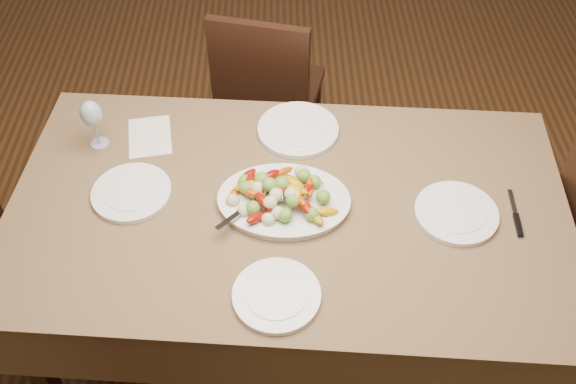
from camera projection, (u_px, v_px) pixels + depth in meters
The scene contains 13 objects.
floor at pixel (269, 322), 2.67m from camera, with size 6.00×6.00×0.00m, color #3C2312.
dining_table at pixel (288, 272), 2.38m from camera, with size 1.84×1.04×0.76m, color brown.
chair_far at pixel (272, 90), 2.95m from camera, with size 0.42×0.42×0.95m, color black, non-canonical shape.
serving_platter at pixel (284, 202), 2.09m from camera, with size 0.42×0.31×0.02m, color white.
roasted_vegetables at pixel (284, 190), 2.05m from camera, with size 0.35×0.23×0.09m, color maroon, non-canonical shape.
serving_spoon at pixel (263, 202), 2.04m from camera, with size 0.28×0.06×0.03m, color #9EA0A8, non-canonical shape.
plate_left at pixel (132, 193), 2.13m from camera, with size 0.26×0.26×0.02m, color white.
plate_right at pixel (456, 213), 2.07m from camera, with size 0.27×0.27×0.02m, color white.
plate_far at pixel (298, 130), 2.33m from camera, with size 0.30×0.30×0.02m, color white.
plate_near at pixel (277, 295), 1.86m from camera, with size 0.26×0.26×0.02m, color white.
wine_glass at pixel (94, 123), 2.22m from camera, with size 0.08×0.08×0.20m, color #8C99A5, non-canonical shape.
menu_card at pixel (150, 136), 2.32m from camera, with size 0.15×0.21×0.00m, color silver.
table_knife at pixel (515, 215), 2.06m from camera, with size 0.02×0.20×0.01m, color #9EA0A8, non-canonical shape.
Camera 1 is at (0.06, -1.40, 2.34)m, focal length 40.00 mm.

